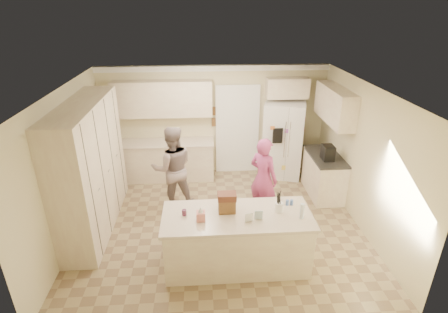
{
  "coord_description": "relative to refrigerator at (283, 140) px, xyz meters",
  "views": [
    {
      "loc": [
        -0.31,
        -5.54,
        3.9
      ],
      "look_at": [
        0.1,
        0.35,
        1.25
      ],
      "focal_mm": 28.0,
      "sensor_mm": 36.0,
      "label": 1
    }
  ],
  "objects": [
    {
      "name": "refrigerator",
      "position": [
        0.0,
        0.0,
        0.0
      ],
      "size": [
        1.06,
        0.92,
        1.8
      ],
      "primitive_type": "cube",
      "rotation": [
        0.0,
        0.0,
        -0.28
      ],
      "color": "white",
      "rests_on": "floor"
    },
    {
      "name": "shaker_pepper",
      "position": [
        -0.51,
        -2.86,
        0.07
      ],
      "size": [
        0.05,
        0.05,
        0.09
      ],
      "primitive_type": "cylinder",
      "color": "#425EA2",
      "rests_on": "island_top"
    },
    {
      "name": "crown_back",
      "position": [
        -1.6,
        0.28,
        1.63
      ],
      "size": [
        5.2,
        0.08,
        0.12
      ],
      "primitive_type": "cube",
      "color": "white",
      "rests_on": "wall_back"
    },
    {
      "name": "back_upper_cab",
      "position": [
        -2.75,
        0.14,
        1.0
      ],
      "size": [
        2.2,
        0.35,
        0.8
      ],
      "primitive_type": "cube",
      "color": "#F4E9C5",
      "rests_on": "wall_back"
    },
    {
      "name": "wall_left",
      "position": [
        -4.21,
        -1.98,
        0.4
      ],
      "size": [
        0.02,
        4.6,
        2.6
      ],
      "primitive_type": "cube",
      "color": "beige",
      "rests_on": "ground"
    },
    {
      "name": "ceiling",
      "position": [
        -1.6,
        -1.98,
        1.71
      ],
      "size": [
        5.2,
        4.6,
        0.02
      ],
      "primitive_type": "cube",
      "color": "white",
      "rests_on": "wall_back"
    },
    {
      "name": "jam_jar",
      "position": [
        -2.2,
        -3.03,
        0.07
      ],
      "size": [
        0.07,
        0.07,
        0.09
      ],
      "primitive_type": "cylinder",
      "color": "#59263F",
      "rests_on": "island_top"
    },
    {
      "name": "right_base_cab",
      "position": [
        0.7,
        -0.98,
        -0.46
      ],
      "size": [
        0.6,
        1.2,
        0.88
      ],
      "primitive_type": "cube",
      "color": "#F4E9C5",
      "rests_on": "floor"
    },
    {
      "name": "right_countertop",
      "position": [
        0.69,
        -0.98,
        0.0
      ],
      "size": [
        0.63,
        1.24,
        0.04
      ],
      "primitive_type": "cube",
      "color": "#2D2B28",
      "rests_on": "right_base_cab"
    },
    {
      "name": "dollhouse_body",
      "position": [
        -1.55,
        -2.98,
        0.14
      ],
      "size": [
        0.26,
        0.18,
        0.22
      ],
      "primitive_type": "cube",
      "color": "brown",
      "rests_on": "island_top"
    },
    {
      "name": "floor",
      "position": [
        -1.6,
        -1.98,
        -0.91
      ],
      "size": [
        5.2,
        4.6,
        0.02
      ],
      "primitive_type": "cube",
      "color": "#94835A",
      "rests_on": "ground"
    },
    {
      "name": "doorway_opening",
      "position": [
        -1.05,
        0.3,
        0.15
      ],
      "size": [
        0.9,
        0.06,
        2.1
      ],
      "primitive_type": "cube",
      "color": "black",
      "rests_on": "floor"
    },
    {
      "name": "coffee_maker",
      "position": [
        0.65,
        -1.18,
        0.17
      ],
      "size": [
        0.22,
        0.28,
        0.3
      ],
      "primitive_type": "cube",
      "color": "black",
      "rests_on": "right_countertop"
    },
    {
      "name": "fridge_seam",
      "position": [
        0.0,
        -0.35,
        0.0
      ],
      "size": [
        0.02,
        0.02,
        1.78
      ],
      "primitive_type": "cube",
      "color": "gray",
      "rests_on": "refrigerator"
    },
    {
      "name": "wall_front",
      "position": [
        -1.6,
        -4.29,
        0.4
      ],
      "size": [
        5.2,
        0.02,
        2.6
      ],
      "primitive_type": "cube",
      "color": "beige",
      "rests_on": "ground"
    },
    {
      "name": "fridge_handle_l",
      "position": [
        -0.05,
        -0.37,
        0.15
      ],
      "size": [
        0.02,
        0.02,
        0.85
      ],
      "primitive_type": "cylinder",
      "color": "silver",
      "rests_on": "refrigerator"
    },
    {
      "name": "fridge_dispenser",
      "position": [
        -0.22,
        -0.37,
        0.25
      ],
      "size": [
        0.22,
        0.03,
        0.35
      ],
      "primitive_type": "cube",
      "color": "black",
      "rests_on": "refrigerator"
    },
    {
      "name": "greeting_card_a",
      "position": [
        -1.25,
        -3.28,
        0.11
      ],
      "size": [
        0.12,
        0.06,
        0.16
      ],
      "primitive_type": "cube",
      "rotation": [
        0.15,
        0.0,
        0.2
      ],
      "color": "white",
      "rests_on": "island_top"
    },
    {
      "name": "pantry_bank",
      "position": [
        -3.9,
        -1.78,
        0.28
      ],
      "size": [
        0.6,
        2.6,
        2.35
      ],
      "primitive_type": "cube",
      "color": "#F4E9C5",
      "rests_on": "floor"
    },
    {
      "name": "island_top",
      "position": [
        -1.4,
        -3.08,
        0.0
      ],
      "size": [
        2.28,
        0.96,
        0.05
      ],
      "primitive_type": "cube",
      "color": "beige",
      "rests_on": "island_base"
    },
    {
      "name": "fridge_handle_r",
      "position": [
        0.05,
        -0.37,
        0.15
      ],
      "size": [
        0.02,
        0.02,
        0.85
      ],
      "primitive_type": "cylinder",
      "color": "silver",
      "rests_on": "refrigerator"
    },
    {
      "name": "teen_boy",
      "position": [
        -2.49,
        -1.27,
        -0.03
      ],
      "size": [
        0.94,
        0.79,
        1.73
      ],
      "primitive_type": "imported",
      "rotation": [
        0.0,
        0.0,
        3.31
      ],
      "color": "gray",
      "rests_on": "floor"
    },
    {
      "name": "wall_frame_upper",
      "position": [
        -1.58,
        0.29,
        0.65
      ],
      "size": [
        0.15,
        0.02,
        0.2
      ],
      "primitive_type": "cube",
      "color": "brown",
      "rests_on": "wall_back"
    },
    {
      "name": "island_base",
      "position": [
        -1.4,
        -3.08,
        -0.46
      ],
      "size": [
        2.2,
        0.9,
        0.88
      ],
      "primitive_type": "cube",
      "color": "#F4E9C5",
      "rests_on": "floor"
    },
    {
      "name": "utensil_crock",
      "position": [
        -0.75,
        -3.03,
        0.1
      ],
      "size": [
        0.13,
        0.13,
        0.15
      ],
      "primitive_type": "cylinder",
      "color": "white",
      "rests_on": "island_top"
    },
    {
      "name": "doorway_casing",
      "position": [
        -1.05,
        0.26,
        0.15
      ],
      "size": [
        1.02,
        0.03,
        2.22
      ],
      "primitive_type": "cube",
      "color": "white",
      "rests_on": "floor"
    },
    {
      "name": "tissue_box",
      "position": [
        -1.95,
        -3.18,
        0.1
      ],
      "size": [
        0.13,
        0.13,
        0.14
      ],
      "primitive_type": "cube",
      "color": "#DD7D72",
      "rests_on": "island_top"
    },
    {
      "name": "right_upper_cab",
      "position": [
        0.82,
        -0.78,
        1.05
      ],
      "size": [
        0.35,
        1.5,
        0.7
      ],
      "primitive_type": "cube",
      "color": "#F4E9C5",
      "rests_on": "wall_right"
    },
    {
      "name": "fridge_magnets",
      "position": [
        0.0,
        -0.36,
        0.0
      ],
      "size": [
        0.76,
        0.02,
        1.44
      ],
      "primitive_type": null,
      "color": "tan",
      "rests_on": "refrigerator"
    },
    {
      "name": "wall_back",
      "position": [
        -1.6,
        0.33,
        0.4
      ],
      "size": [
        5.2,
        0.02,
        2.6
      ],
      "primitive_type": "cube",
      "color": "beige",
      "rests_on": "ground"
    },
    {
      "name": "wall_right",
      "position": [
        1.01,
        -1.98,
        0.4
      ],
      "size": [
        0.02,
        4.6,
        2.6
      ],
      "primitive_type": "cube",
      "color": "beige",
      "rests_on": "ground"
    },
    {
      "name": "shaker_salt",
      "position": [
        -0.58,
        -2.86,
        0.07
      ],
      "size": [
        0.05,
        0.05,
        0.09
      ],
      "primitive_type": "cylinder",
      "color": "#425EA2",
      "rests_on": "island_top"
    },
    {
      "name": "over_fridge_cab",
      "position": [
        0.05,
        0.14,
        1.2
      ],
      "size": [
        0.95,
        0.35,
        0.45
      ],
      "primitive_type": "cube",
      "color": "#F4E9C5",
      "rests_on": "wall_back"
    },
    {
      "name": "teen_girl",
      "position": [
        -0.76,
        -1.71,
        -0.09
      ],
      "size": [
        0.69,
        0.69,
        1.62
      ],
      "primitive_type": "imported",
      "rotation": [
        0.0,
        0.0,
        2.36
      ],
      "color": "#BB3C8E",
      "rests_on": "floor"
    },
    {
      "name": "water_bottle",
      "position": [
        -0.45,
        -3.23,
        0.14
      ],
      "size": [
        0.07,
        0.07,
        0.24
      ],
      "primitive_type": "cylinder",
      "color": "silver",
      "rests_on": "island_top"
    },
    {
      "name": "tissue_plume",
      "position": [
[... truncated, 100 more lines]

